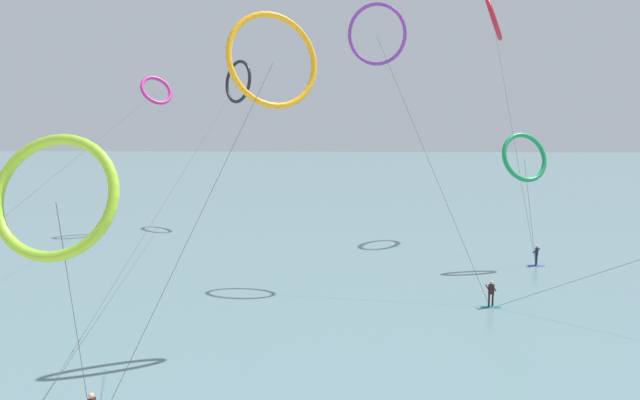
% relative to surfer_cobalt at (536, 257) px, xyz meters
% --- Properties ---
extents(sea_water, '(400.00, 200.00, 0.08)m').
position_rel_surfer_cobalt_xyz_m(sea_water, '(-16.88, 70.83, -0.78)').
color(sea_water, slate).
rests_on(sea_water, ground).
extents(surfer_cobalt, '(1.40, 0.71, 1.70)m').
position_rel_surfer_cobalt_xyz_m(surfer_cobalt, '(0.00, 0.00, 0.00)').
color(surfer_cobalt, '#2647B7').
rests_on(surfer_cobalt, ground).
extents(surfer_teal, '(1.40, 0.67, 1.70)m').
position_rel_surfer_cobalt_xyz_m(surfer_teal, '(-6.23, -10.99, 0.00)').
color(surfer_teal, teal).
rests_on(surfer_teal, ground).
extents(kite_crimson, '(3.21, 16.41, 24.17)m').
position_rel_surfer_cobalt_xyz_m(kite_crimson, '(-0.95, 13.84, 21.04)').
color(kite_crimson, red).
rests_on(kite_crimson, ground).
extents(kite_emerald, '(4.43, 3.11, 10.86)m').
position_rel_surfer_cobalt_xyz_m(kite_emerald, '(-1.34, -0.07, 8.06)').
color(kite_emerald, '#199351').
rests_on(kite_emerald, ground).
extents(kite_lime, '(5.28, 3.42, 11.33)m').
position_rel_surfer_cobalt_xyz_m(kite_lime, '(-26.78, -25.11, 8.01)').
color(kite_lime, '#8CC62D').
rests_on(kite_lime, ground).
extents(kite_amber, '(8.14, 12.09, 17.34)m').
position_rel_surfer_cobalt_xyz_m(kite_amber, '(-19.14, -17.09, 14.01)').
color(kite_amber, orange).
rests_on(kite_amber, ground).
extents(kite_magenta, '(4.54, 44.95, 16.48)m').
position_rel_surfer_cobalt_xyz_m(kite_magenta, '(-35.35, 14.13, 14.02)').
color(kite_magenta, '#CC288E').
rests_on(kite_magenta, ground).
extents(kite_violet, '(9.31, 8.63, 20.15)m').
position_rel_surfer_cobalt_xyz_m(kite_violet, '(-13.27, -3.59, 17.09)').
color(kite_violet, purple).
rests_on(kite_violet, ground).
extents(kite_charcoal, '(4.06, 46.59, 18.45)m').
position_rel_surfer_cobalt_xyz_m(kite_charcoal, '(-27.56, 18.71, 15.17)').
color(kite_charcoal, black).
rests_on(kite_charcoal, ground).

